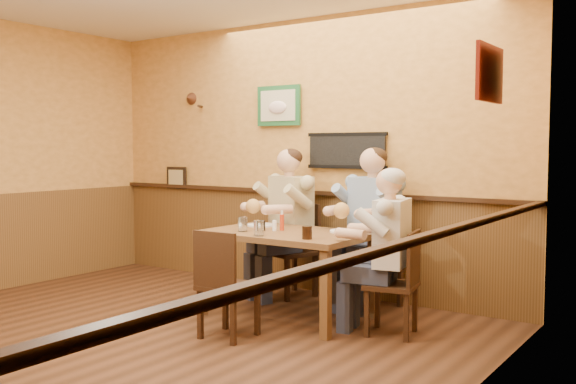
% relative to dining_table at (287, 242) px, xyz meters
% --- Properties ---
extents(room, '(5.02, 5.03, 2.81)m').
position_rel_dining_table_xyz_m(room, '(-0.44, -1.33, 1.03)').
color(room, '#341D0F').
rests_on(room, ground).
extents(dining_table, '(1.40, 0.90, 0.75)m').
position_rel_dining_table_xyz_m(dining_table, '(0.00, 0.00, 0.00)').
color(dining_table, brown).
rests_on(dining_table, ground).
extents(chair_back_left, '(0.54, 0.54, 0.92)m').
position_rel_dining_table_xyz_m(chair_back_left, '(-0.41, 0.66, -0.20)').
color(chair_back_left, '#341E10').
rests_on(chair_back_left, ground).
extents(chair_back_right, '(0.51, 0.51, 0.93)m').
position_rel_dining_table_xyz_m(chair_back_right, '(0.47, 0.74, -0.19)').
color(chair_back_right, '#341E10').
rests_on(chair_back_right, ground).
extents(chair_right_end, '(0.45, 0.45, 0.83)m').
position_rel_dining_table_xyz_m(chair_right_end, '(1.00, 0.02, -0.24)').
color(chair_right_end, '#341E10').
rests_on(chair_right_end, ground).
extents(chair_near_side, '(0.41, 0.41, 0.85)m').
position_rel_dining_table_xyz_m(chair_near_side, '(-0.01, -0.77, -0.23)').
color(chair_near_side, '#341E10').
rests_on(chair_near_side, ground).
extents(diner_tan_shirt, '(0.78, 0.78, 1.32)m').
position_rel_dining_table_xyz_m(diner_tan_shirt, '(-0.41, 0.66, 0.00)').
color(diner_tan_shirt, beige).
rests_on(diner_tan_shirt, ground).
extents(diner_blue_polo, '(0.73, 0.73, 1.33)m').
position_rel_dining_table_xyz_m(diner_blue_polo, '(0.47, 0.74, 0.01)').
color(diner_blue_polo, '#7992B5').
rests_on(diner_blue_polo, ground).
extents(diner_white_elder, '(0.65, 0.65, 1.19)m').
position_rel_dining_table_xyz_m(diner_white_elder, '(1.00, 0.02, -0.06)').
color(diner_white_elder, silver).
rests_on(diner_white_elder, ground).
extents(water_glass_left, '(0.11, 0.11, 0.13)m').
position_rel_dining_table_xyz_m(water_glass_left, '(-0.32, -0.21, 0.15)').
color(water_glass_left, white).
rests_on(water_glass_left, dining_table).
extents(water_glass_mid, '(0.11, 0.11, 0.13)m').
position_rel_dining_table_xyz_m(water_glass_mid, '(-0.03, -0.36, 0.16)').
color(water_glass_mid, silver).
rests_on(water_glass_mid, dining_table).
extents(cola_tumbler, '(0.09, 0.09, 0.11)m').
position_rel_dining_table_xyz_m(cola_tumbler, '(0.40, -0.29, 0.14)').
color(cola_tumbler, black).
rests_on(cola_tumbler, dining_table).
extents(hot_sauce_bottle, '(0.04, 0.04, 0.16)m').
position_rel_dining_table_xyz_m(hot_sauce_bottle, '(-0.08, 0.04, 0.17)').
color(hot_sauce_bottle, red).
rests_on(hot_sauce_bottle, dining_table).
extents(salt_shaker, '(0.04, 0.04, 0.09)m').
position_rel_dining_table_xyz_m(salt_shaker, '(-0.11, -0.03, 0.14)').
color(salt_shaker, white).
rests_on(salt_shaker, dining_table).
extents(pepper_shaker, '(0.05, 0.05, 0.09)m').
position_rel_dining_table_xyz_m(pepper_shaker, '(-0.20, -0.07, 0.14)').
color(pepper_shaker, black).
rests_on(pepper_shaker, dining_table).
extents(plate_far_left, '(0.33, 0.33, 0.02)m').
position_rel_dining_table_xyz_m(plate_far_left, '(-0.42, 0.19, 0.10)').
color(plate_far_left, silver).
rests_on(plate_far_left, dining_table).
extents(plate_far_right, '(0.32, 0.32, 0.02)m').
position_rel_dining_table_xyz_m(plate_far_right, '(0.45, 0.25, 0.10)').
color(plate_far_right, white).
rests_on(plate_far_right, dining_table).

